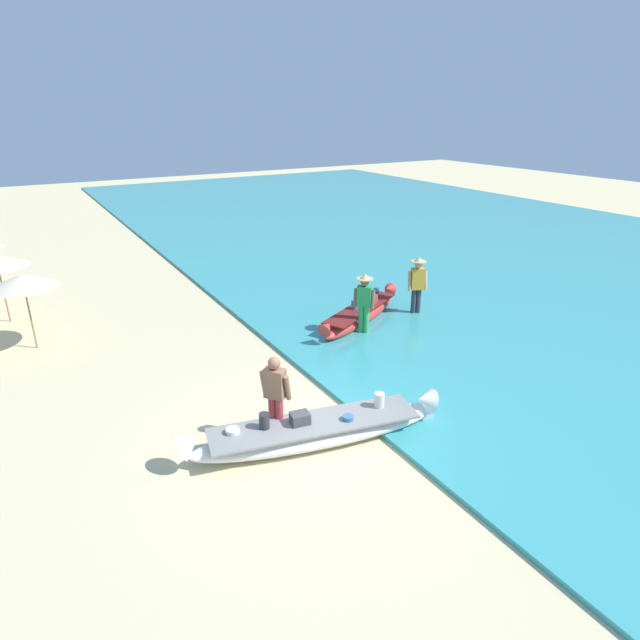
{
  "coord_description": "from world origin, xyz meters",
  "views": [
    {
      "loc": [
        -3.96,
        -6.96,
        5.57
      ],
      "look_at": [
        1.95,
        3.02,
        0.9
      ],
      "focal_mm": 29.72,
      "sensor_mm": 36.0,
      "label": 1
    }
  ],
  "objects": [
    {
      "name": "ground_plane",
      "position": [
        0.0,
        0.0,
        0.0
      ],
      "size": [
        80.0,
        80.0,
        0.0
      ],
      "primitive_type": "plane",
      "color": "beige"
    },
    {
      "name": "sea",
      "position": [
        13.13,
        8.0,
        0.05
      ],
      "size": [
        24.0,
        56.0,
        0.1
      ],
      "primitive_type": "cube",
      "color": "teal",
      "rests_on": "ground"
    },
    {
      "name": "boat_white_foreground",
      "position": [
        -0.0,
        -0.09,
        0.26
      ],
      "size": [
        4.75,
        1.72,
        0.75
      ],
      "color": "white",
      "rests_on": "ground"
    },
    {
      "name": "boat_red_midground",
      "position": [
        3.9,
        4.13,
        0.28
      ],
      "size": [
        3.67,
        2.21,
        0.75
      ],
      "color": "red",
      "rests_on": "ground"
    },
    {
      "name": "person_vendor_hatted",
      "position": [
        3.5,
        3.42,
        0.98
      ],
      "size": [
        0.52,
        0.52,
        1.69
      ],
      "color": "green",
      "rests_on": "ground"
    },
    {
      "name": "person_tourist_customer",
      "position": [
        -0.51,
        0.41,
        0.92
      ],
      "size": [
        0.48,
        0.55,
        1.63
      ],
      "color": "#B2383D",
      "rests_on": "ground"
    },
    {
      "name": "person_vendor_assistant",
      "position": [
        5.61,
        3.84,
        1.0
      ],
      "size": [
        0.58,
        0.44,
        1.74
      ],
      "color": "#333842",
      "rests_on": "ground"
    },
    {
      "name": "parasol_row_0",
      "position": [
        -3.93,
        6.94,
        1.75
      ],
      "size": [
        1.6,
        1.6,
        1.91
      ],
      "color": "#8E6B47",
      "rests_on": "ground"
    },
    {
      "name": "cooler_box",
      "position": [
        2.11,
        -0.47,
        0.15
      ],
      "size": [
        0.48,
        0.4,
        0.31
      ],
      "primitive_type": "cube",
      "rotation": [
        0.0,
        0.0,
        -0.34
      ],
      "color": "silver",
      "rests_on": "ground"
    }
  ]
}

